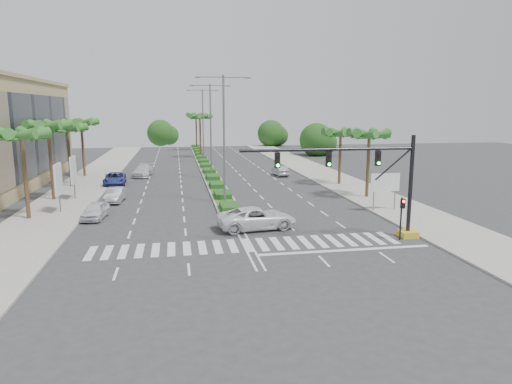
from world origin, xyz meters
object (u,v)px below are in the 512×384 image
at_px(car_parked_d, 143,171).
at_px(car_crossing, 257,218).
at_px(car_parked_a, 95,211).
at_px(car_parked_c, 115,179).
at_px(car_parked_b, 116,195).
at_px(car_right, 280,171).

relative_size(car_parked_d, car_crossing, 0.89).
height_order(car_parked_a, car_parked_d, car_parked_d).
bearing_deg(car_crossing, car_parked_c, 22.81).
bearing_deg(car_parked_c, car_parked_d, 62.98).
height_order(car_parked_c, car_parked_d, car_parked_d).
xyz_separation_m(car_parked_b, car_parked_c, (-1.32, 10.22, 0.04)).
bearing_deg(car_parked_b, car_parked_a, -91.51).
height_order(car_crossing, car_right, car_crossing).
bearing_deg(car_parked_c, car_crossing, -63.30).
relative_size(car_parked_b, car_parked_c, 0.79).
xyz_separation_m(car_parked_a, car_right, (20.53, 21.14, -0.02)).
height_order(car_parked_a, car_parked_b, same).
height_order(car_parked_b, car_right, car_parked_b).
distance_m(car_parked_c, car_crossing, 26.09).
bearing_deg(car_parked_d, car_parked_a, -89.22).
xyz_separation_m(car_parked_d, car_crossing, (10.23, -29.11, 0.06)).
bearing_deg(car_right, car_parked_c, 6.80).
relative_size(car_parked_a, car_crossing, 0.68).
xyz_separation_m(car_parked_a, car_crossing, (12.56, -5.42, 0.14)).
height_order(car_parked_c, car_crossing, car_crossing).
bearing_deg(car_parked_a, car_parked_b, 90.25).
height_order(car_parked_a, car_crossing, car_crossing).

